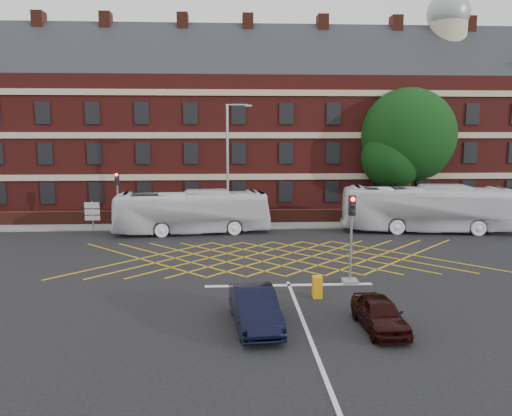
{
  "coord_description": "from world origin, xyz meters",
  "views": [
    {
      "loc": [
        -2.78,
        -26.31,
        7.18
      ],
      "look_at": [
        -1.31,
        1.5,
        2.99
      ],
      "focal_mm": 35.0,
      "sensor_mm": 36.0,
      "label": 1
    }
  ],
  "objects_px": {
    "street_lamp": "(229,189)",
    "direction_signs": "(92,212)",
    "traffic_light_near": "(351,248)",
    "bus_left": "(192,212)",
    "car_navy": "(255,308)",
    "traffic_light_far": "(118,206)",
    "bus_right": "(427,209)",
    "utility_cabinet": "(317,287)",
    "deciduous_tree": "(407,142)",
    "car_maroon": "(380,313)"
  },
  "relations": [
    {
      "from": "traffic_light_near",
      "to": "deciduous_tree",
      "type": "bearing_deg",
      "value": 63.94
    },
    {
      "from": "bus_right",
      "to": "street_lamp",
      "type": "distance_m",
      "value": 14.6
    },
    {
      "from": "bus_left",
      "to": "car_navy",
      "type": "bearing_deg",
      "value": -174.5
    },
    {
      "from": "bus_right",
      "to": "traffic_light_far",
      "type": "relative_size",
      "value": 2.88
    },
    {
      "from": "bus_left",
      "to": "bus_right",
      "type": "distance_m",
      "value": 17.17
    },
    {
      "from": "deciduous_tree",
      "to": "car_navy",
      "type": "bearing_deg",
      "value": -120.35
    },
    {
      "from": "bus_right",
      "to": "traffic_light_far",
      "type": "distance_m",
      "value": 22.92
    },
    {
      "from": "street_lamp",
      "to": "bus_right",
      "type": "bearing_deg",
      "value": -2.57
    },
    {
      "from": "car_maroon",
      "to": "traffic_light_near",
      "type": "distance_m",
      "value": 5.77
    },
    {
      "from": "car_navy",
      "to": "traffic_light_far",
      "type": "distance_m",
      "value": 21.77
    },
    {
      "from": "bus_left",
      "to": "traffic_light_far",
      "type": "relative_size",
      "value": 2.61
    },
    {
      "from": "car_navy",
      "to": "bus_right",
      "type": "bearing_deg",
      "value": 45.85
    },
    {
      "from": "street_lamp",
      "to": "bus_left",
      "type": "bearing_deg",
      "value": -173.18
    },
    {
      "from": "deciduous_tree",
      "to": "direction_signs",
      "type": "relative_size",
      "value": 5.0
    },
    {
      "from": "car_navy",
      "to": "deciduous_tree",
      "type": "distance_m",
      "value": 28.66
    },
    {
      "from": "street_lamp",
      "to": "utility_cabinet",
      "type": "xyz_separation_m",
      "value": [
        3.89,
        -15.01,
        -2.71
      ]
    },
    {
      "from": "street_lamp",
      "to": "direction_signs",
      "type": "relative_size",
      "value": 4.19
    },
    {
      "from": "bus_left",
      "to": "direction_signs",
      "type": "distance_m",
      "value": 7.58
    },
    {
      "from": "car_navy",
      "to": "traffic_light_near",
      "type": "bearing_deg",
      "value": 40.16
    },
    {
      "from": "bus_right",
      "to": "utility_cabinet",
      "type": "relative_size",
      "value": 12.8
    },
    {
      "from": "deciduous_tree",
      "to": "traffic_light_near",
      "type": "bearing_deg",
      "value": -116.06
    },
    {
      "from": "bus_right",
      "to": "car_maroon",
      "type": "xyz_separation_m",
      "value": [
        -8.95,
        -18.02,
        -1.11
      ]
    },
    {
      "from": "deciduous_tree",
      "to": "traffic_light_far",
      "type": "distance_m",
      "value": 24.37
    },
    {
      "from": "traffic_light_far",
      "to": "street_lamp",
      "type": "bearing_deg",
      "value": -10.27
    },
    {
      "from": "bus_right",
      "to": "direction_signs",
      "type": "relative_size",
      "value": 5.6
    },
    {
      "from": "utility_cabinet",
      "to": "street_lamp",
      "type": "bearing_deg",
      "value": 104.52
    },
    {
      "from": "traffic_light_near",
      "to": "direction_signs",
      "type": "height_order",
      "value": "traffic_light_near"
    },
    {
      "from": "direction_signs",
      "to": "utility_cabinet",
      "type": "bearing_deg",
      "value": -48.89
    },
    {
      "from": "deciduous_tree",
      "to": "utility_cabinet",
      "type": "relative_size",
      "value": 11.43
    },
    {
      "from": "deciduous_tree",
      "to": "traffic_light_far",
      "type": "relative_size",
      "value": 2.57
    },
    {
      "from": "bus_right",
      "to": "car_navy",
      "type": "height_order",
      "value": "bus_right"
    },
    {
      "from": "direction_signs",
      "to": "street_lamp",
      "type": "bearing_deg",
      "value": -5.83
    },
    {
      "from": "deciduous_tree",
      "to": "traffic_light_near",
      "type": "distance_m",
      "value": 21.77
    },
    {
      "from": "traffic_light_near",
      "to": "direction_signs",
      "type": "bearing_deg",
      "value": 138.58
    },
    {
      "from": "deciduous_tree",
      "to": "bus_left",
      "type": "bearing_deg",
      "value": -160.29
    },
    {
      "from": "utility_cabinet",
      "to": "car_maroon",
      "type": "bearing_deg",
      "value": -65.43
    },
    {
      "from": "utility_cabinet",
      "to": "car_navy",
      "type": "bearing_deg",
      "value": -132.65
    },
    {
      "from": "bus_right",
      "to": "direction_signs",
      "type": "distance_m",
      "value": 24.68
    },
    {
      "from": "traffic_light_far",
      "to": "bus_left",
      "type": "bearing_deg",
      "value": -17.87
    },
    {
      "from": "car_maroon",
      "to": "traffic_light_near",
      "type": "bearing_deg",
      "value": 84.75
    },
    {
      "from": "traffic_light_far",
      "to": "utility_cabinet",
      "type": "distance_m",
      "value": 20.57
    },
    {
      "from": "bus_right",
      "to": "deciduous_tree",
      "type": "distance_m",
      "value": 8.23
    },
    {
      "from": "traffic_light_near",
      "to": "street_lamp",
      "type": "xyz_separation_m",
      "value": [
        -5.83,
        13.03,
        1.43
      ]
    },
    {
      "from": "direction_signs",
      "to": "bus_right",
      "type": "bearing_deg",
      "value": -3.91
    },
    {
      "from": "bus_left",
      "to": "street_lamp",
      "type": "relative_size",
      "value": 1.21
    },
    {
      "from": "traffic_light_near",
      "to": "street_lamp",
      "type": "bearing_deg",
      "value": 114.11
    },
    {
      "from": "utility_cabinet",
      "to": "deciduous_tree",
      "type": "bearing_deg",
      "value": 61.84
    },
    {
      "from": "traffic_light_near",
      "to": "car_maroon",
      "type": "bearing_deg",
      "value": -92.7
    },
    {
      "from": "traffic_light_far",
      "to": "direction_signs",
      "type": "height_order",
      "value": "traffic_light_far"
    },
    {
      "from": "bus_right",
      "to": "utility_cabinet",
      "type": "height_order",
      "value": "bus_right"
    }
  ]
}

